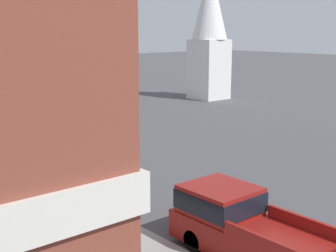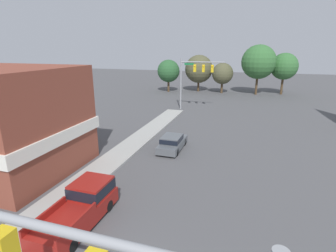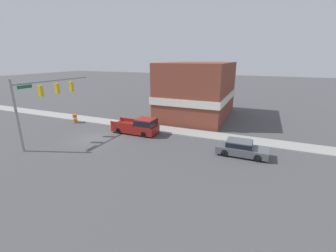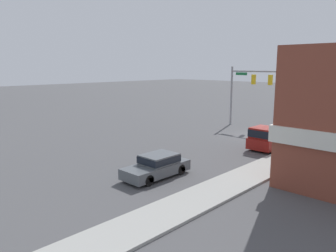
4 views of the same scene
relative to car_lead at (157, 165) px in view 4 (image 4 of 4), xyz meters
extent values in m
plane|color=#4C4C4F|center=(1.67, -14.89, -0.72)|extent=(200.00, 200.00, 0.00)
cube|color=#9E9E99|center=(-4.03, -14.89, -0.65)|extent=(2.40, 60.00, 0.14)
cylinder|color=gray|center=(6.93, -18.62, 2.57)|extent=(0.22, 0.22, 6.59)
cylinder|color=gray|center=(2.48, -18.62, 5.37)|extent=(8.90, 0.18, 0.18)
cube|color=gold|center=(4.21, -18.62, 4.50)|extent=(0.36, 0.36, 1.05)
sphere|color=yellow|center=(4.21, -18.82, 4.82)|extent=(0.22, 0.22, 0.22)
cube|color=gold|center=(2.28, -18.62, 4.50)|extent=(0.36, 0.36, 1.05)
sphere|color=yellow|center=(2.28, -18.82, 4.82)|extent=(0.22, 0.22, 0.22)
cube|color=gold|center=(0.36, -18.62, 4.50)|extent=(0.36, 0.36, 1.05)
sphere|color=yellow|center=(0.36, -18.82, 4.82)|extent=(0.22, 0.22, 0.22)
cube|color=#196B38|center=(5.73, -18.62, 5.08)|extent=(1.40, 0.04, 0.30)
cylinder|color=black|center=(-0.78, 1.45, -0.39)|extent=(0.22, 0.66, 0.66)
cylinder|color=black|center=(0.78, 1.45, -0.39)|extent=(0.22, 0.66, 0.66)
cylinder|color=black|center=(-0.78, -1.25, -0.39)|extent=(0.22, 0.66, 0.66)
cylinder|color=black|center=(0.78, -1.25, -0.39)|extent=(0.22, 0.66, 0.66)
cube|color=#51565B|center=(0.00, 0.10, -0.22)|extent=(1.78, 4.36, 0.63)
cube|color=#51565B|center=(0.00, -0.16, 0.37)|extent=(1.63, 2.09, 0.56)
cube|color=black|center=(0.00, -0.16, 0.37)|extent=(1.65, 2.18, 0.39)
cylinder|color=black|center=(-2.52, -10.16, -0.39)|extent=(0.22, 0.66, 0.66)
cylinder|color=black|center=(-0.76, -10.16, -0.39)|extent=(0.22, 0.66, 0.66)
cylinder|color=black|center=(-2.52, -13.42, -0.39)|extent=(0.22, 0.66, 0.66)
cylinder|color=black|center=(-0.76, -13.42, -0.39)|extent=(0.22, 0.66, 0.66)
cube|color=maroon|center=(-1.64, -11.79, -0.12)|extent=(1.97, 5.27, 0.85)
cube|color=maroon|center=(-1.64, -10.36, 0.72)|extent=(1.88, 2.00, 0.82)
cube|color=black|center=(-1.64, -10.36, 0.72)|extent=(1.90, 2.08, 0.58)
cube|color=maroon|center=(-2.57, -12.94, 0.48)|extent=(0.12, 2.97, 0.35)
cube|color=maroon|center=(-0.71, -12.94, 0.48)|extent=(0.12, 2.97, 0.35)
cylinder|color=orange|center=(-2.23, -21.40, -0.15)|extent=(0.56, 0.56, 1.15)
cylinder|color=white|center=(-2.23, -21.40, -0.09)|extent=(0.57, 0.57, 0.21)
camera|label=1|loc=(-11.36, -19.41, 5.69)|focal=50.00mm
camera|label=2|loc=(6.40, -21.53, 8.24)|focal=28.00mm
camera|label=3|loc=(19.36, 1.31, 7.58)|focal=24.00mm
camera|label=4|loc=(-13.65, 13.30, 5.90)|focal=35.00mm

